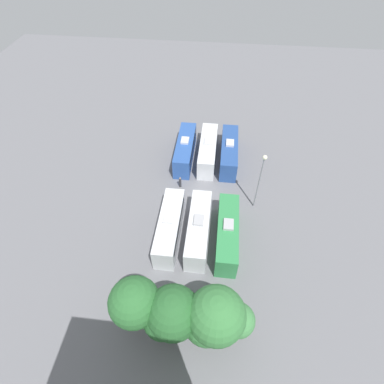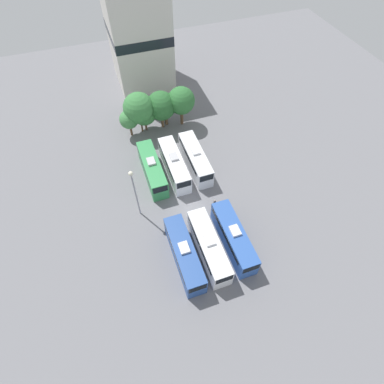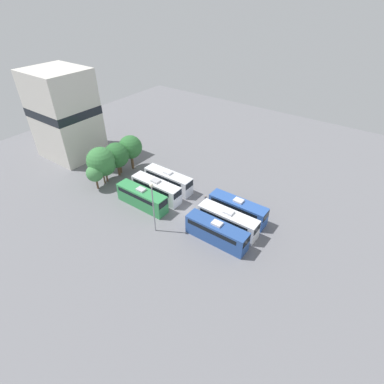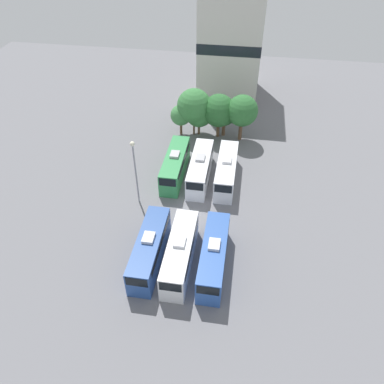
{
  "view_description": "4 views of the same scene",
  "coord_description": "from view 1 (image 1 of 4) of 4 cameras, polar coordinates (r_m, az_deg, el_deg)",
  "views": [
    {
      "loc": [
        -1.7,
        29.47,
        32.39
      ],
      "look_at": [
        1.4,
        1.65,
        2.02
      ],
      "focal_mm": 28.0,
      "sensor_mm": 36.0,
      "label": 1
    },
    {
      "loc": [
        -8.12,
        -24.27,
        37.39
      ],
      "look_at": [
        0.69,
        1.11,
        2.2
      ],
      "focal_mm": 28.0,
      "sensor_mm": 36.0,
      "label": 2
    },
    {
      "loc": [
        -33.38,
        -24.84,
        33.62
      ],
      "look_at": [
        1.77,
        0.68,
        2.89
      ],
      "focal_mm": 28.0,
      "sensor_mm": 36.0,
      "label": 3
    },
    {
      "loc": [
        5.36,
        -33.81,
        32.98
      ],
      "look_at": [
        -0.33,
        1.92,
        2.18
      ],
      "focal_mm": 35.0,
      "sensor_mm": 36.0,
      "label": 4
    }
  ],
  "objects": [
    {
      "name": "ground_plane",
      "position": [
        43.83,
        2.06,
        -0.36
      ],
      "size": [
        112.64,
        112.64,
        0.0
      ],
      "primitive_type": "plane",
      "color": "slate"
    },
    {
      "name": "bus_0",
      "position": [
        48.2,
        7.07,
        7.63
      ],
      "size": [
        2.57,
        10.24,
        3.75
      ],
      "color": "#284C93",
      "rests_on": "ground_plane"
    },
    {
      "name": "bus_1",
      "position": [
        48.22,
        3.03,
        7.99
      ],
      "size": [
        2.57,
        10.24,
        3.75
      ],
      "color": "silver",
      "rests_on": "ground_plane"
    },
    {
      "name": "bus_2",
      "position": [
        48.34,
        -1.32,
        8.16
      ],
      "size": [
        2.57,
        10.24,
        3.75
      ],
      "color": "#2D56A8",
      "rests_on": "ground_plane"
    },
    {
      "name": "bus_3",
      "position": [
        37.45,
        6.74,
        -7.76
      ],
      "size": [
        2.57,
        10.24,
        3.75
      ],
      "color": "#338C4C",
      "rests_on": "ground_plane"
    },
    {
      "name": "bus_4",
      "position": [
        37.57,
        1.25,
        -7.01
      ],
      "size": [
        2.57,
        10.24,
        3.75
      ],
      "color": "silver",
      "rests_on": "ground_plane"
    },
    {
      "name": "bus_5",
      "position": [
        37.86,
        -4.29,
        -6.59
      ],
      "size": [
        2.57,
        10.24,
        3.75
      ],
      "color": "silver",
      "rests_on": "ground_plane"
    },
    {
      "name": "worker_person",
      "position": [
        44.26,
        -2.26,
        1.85
      ],
      "size": [
        0.36,
        0.36,
        1.84
      ],
      "color": "#333338",
      "rests_on": "ground_plane"
    },
    {
      "name": "light_pole",
      "position": [
        38.77,
        12.98,
        3.25
      ],
      "size": [
        0.6,
        0.6,
        9.28
      ],
      "color": "gray",
      "rests_on": "ground_plane"
    },
    {
      "name": "tree_0",
      "position": [
        30.93,
        8.68,
        -22.96
      ],
      "size": [
        3.33,
        3.33,
        5.21
      ],
      "color": "brown",
      "rests_on": "ground_plane"
    },
    {
      "name": "tree_1",
      "position": [
        29.13,
        4.66,
        -22.34
      ],
      "size": [
        5.44,
        5.44,
        7.87
      ],
      "color": "brown",
      "rests_on": "ground_plane"
    },
    {
      "name": "tree_2",
      "position": [
        30.26,
        2.83,
        -23.39
      ],
      "size": [
        4.51,
        4.51,
        6.12
      ],
      "color": "brown",
      "rests_on": "ground_plane"
    },
    {
      "name": "tree_3",
      "position": [
        29.71,
        -3.61,
        -21.92
      ],
      "size": [
        5.17,
        5.17,
        7.25
      ],
      "color": "brown",
      "rests_on": "ground_plane"
    },
    {
      "name": "tree_4",
      "position": [
        30.33,
        -5.47,
        -23.01
      ],
      "size": [
        3.86,
        3.86,
        5.89
      ],
      "color": "brown",
      "rests_on": "ground_plane"
    },
    {
      "name": "tree_5",
      "position": [
        30.0,
        -10.89,
        -19.94
      ],
      "size": [
        4.9,
        4.9,
        7.57
      ],
      "color": "brown",
      "rests_on": "ground_plane"
    }
  ]
}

